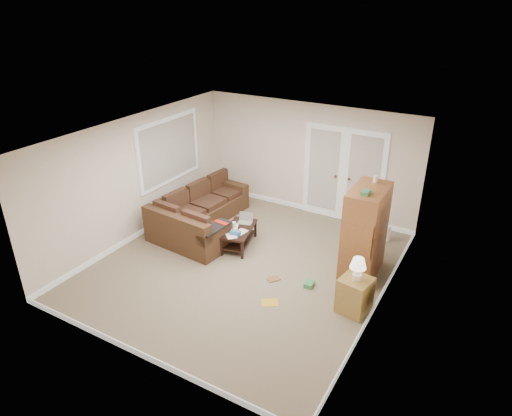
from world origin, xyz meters
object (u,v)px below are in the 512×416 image
Objects in this scene: tv_armoire at (365,232)px; side_cabinet at (355,292)px; sectional_sofa at (198,217)px; coffee_table at (239,236)px.

side_cabinet is at bearing -78.44° from tv_armoire.
sectional_sofa is at bearing -178.84° from tv_armoire.
sectional_sofa is 1.12m from coffee_table.
tv_armoire is 1.83× the size of side_cabinet.
tv_armoire is (2.41, 0.28, 0.62)m from coffee_table.
sectional_sofa is at bearing 175.22° from side_cabinet.
sectional_sofa is 1.49× the size of tv_armoire.
coffee_table is at bearing -1.55° from sectional_sofa.
sectional_sofa is 3.89m from side_cabinet.
sectional_sofa reaches higher than coffee_table.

